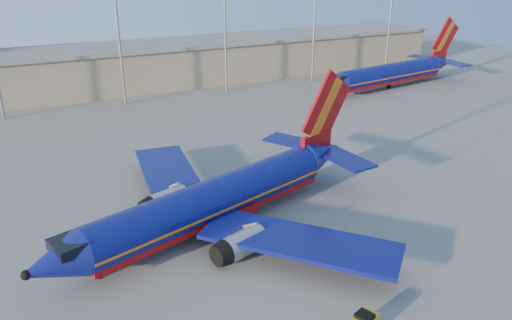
% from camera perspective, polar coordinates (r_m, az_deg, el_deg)
% --- Properties ---
extents(ground, '(220.00, 220.00, 0.00)m').
position_cam_1_polar(ground, '(54.83, 1.52, -4.73)').
color(ground, slate).
rests_on(ground, ground).
extents(terminal_building, '(122.00, 16.00, 8.50)m').
position_cam_1_polar(terminal_building, '(108.29, -8.49, 11.07)').
color(terminal_building, '#88725D').
rests_on(terminal_building, ground).
extents(light_mast_row, '(101.60, 1.60, 28.65)m').
position_cam_1_polar(light_mast_row, '(93.65, -9.51, 17.48)').
color(light_mast_row, gray).
rests_on(light_mast_row, ground).
extents(aircraft_main, '(37.96, 35.94, 13.23)m').
position_cam_1_polar(aircraft_main, '(49.20, -4.10, -4.42)').
color(aircraft_main, navy).
rests_on(aircraft_main, ground).
extents(aircraft_second, '(38.53, 14.91, 13.09)m').
position_cam_1_polar(aircraft_second, '(106.34, 15.43, 9.59)').
color(aircraft_second, navy).
rests_on(aircraft_second, ground).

